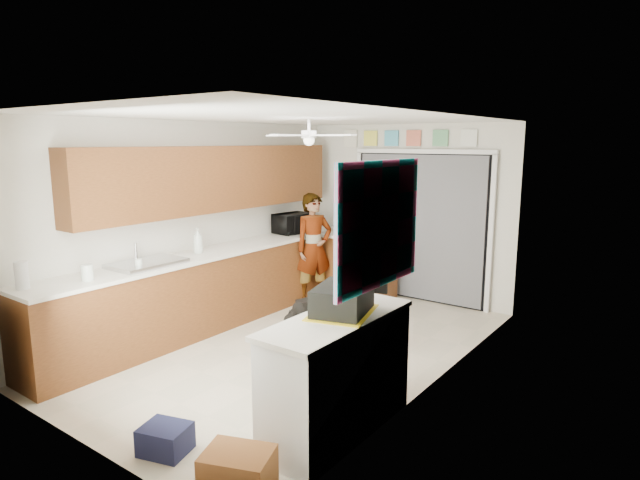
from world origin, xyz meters
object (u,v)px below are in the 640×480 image
Objects in this scene: microwave at (293,223)px; man at (314,248)px; suitcase at (342,300)px; paper_towel_roll at (22,275)px; navy_crate at (165,439)px; dog at (315,313)px; soap_bottle at (198,240)px; cardboard_box at (238,472)px.

man is at bearing -88.21° from microwave.
paper_towel_roll is at bearing -173.05° from suitcase.
navy_crate is 3.99m from man.
man is 1.40m from dog.
paper_towel_roll reaches higher than suitcase.
paper_towel_roll is at bearing -173.41° from microwave.
suitcase is 2.26m from dog.
soap_bottle is 1.65m from dog.
soap_bottle is at bearing 142.88° from cardboard_box.
suitcase reaches higher than dog.
paper_towel_roll reaches higher than dog.
cardboard_box is 0.29× the size of man.
paper_towel_roll is at bearing -91.39° from soap_bottle.
microwave reaches higher than dog.
suitcase is 0.83× the size of dog.
cardboard_box is at bearing -37.12° from soap_bottle.
dog is at bearing 29.25° from soap_bottle.
microwave is 3.72m from suitcase.
cardboard_box is at bearing -44.27° from dog.
navy_crate is (1.89, 0.05, -0.96)m from paper_towel_roll.
microwave is 4.26m from navy_crate.
man reaches higher than paper_towel_roll.
cardboard_box is at bearing -126.48° from man.
cardboard_box reaches higher than navy_crate.
navy_crate is 0.22× the size of man.
soap_bottle reaches higher than paper_towel_roll.
soap_bottle is 2.01m from paper_towel_roll.
paper_towel_roll is at bearing -96.82° from dog.
dog is (0.79, -1.03, -0.53)m from man.
man is (0.49, 3.73, -0.29)m from paper_towel_roll.
microwave is 1.70× the size of soap_bottle.
paper_towel_roll is 2.13m from navy_crate.
soap_bottle is 0.69× the size of cardboard_box.
cardboard_box is at bearing 1.08° from paper_towel_roll.
paper_towel_roll is (-0.05, -2.01, -0.03)m from soap_bottle.
suitcase is 0.33× the size of man.
dog is at bearing 64.69° from paper_towel_roll.
microwave is 4.62m from cardboard_box.
suitcase is (2.64, -2.62, -0.04)m from microwave.
microwave is 2.04× the size of paper_towel_roll.
navy_crate is (1.82, -3.72, -0.98)m from microwave.
dog is (1.23, 0.69, -0.85)m from soap_bottle.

